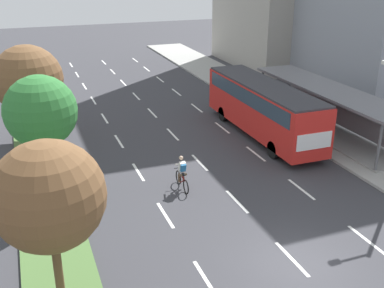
{
  "coord_description": "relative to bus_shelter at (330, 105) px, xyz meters",
  "views": [
    {
      "loc": [
        -8.68,
        -11.95,
        10.54
      ],
      "look_at": [
        -0.48,
        9.81,
        1.2
      ],
      "focal_mm": 43.38,
      "sensor_mm": 36.0,
      "label": 1
    }
  ],
  "objects": [
    {
      "name": "ground_plane",
      "position": [
        -9.53,
        -11.44,
        -1.87
      ],
      "size": [
        140.0,
        140.0,
        0.0
      ],
      "primitive_type": "plane",
      "color": "#38383D"
    },
    {
      "name": "median_strip",
      "position": [
        -17.83,
        8.56,
        -1.81
      ],
      "size": [
        2.6,
        52.0,
        0.12
      ],
      "primitive_type": "cube",
      "color": "#4C7038",
      "rests_on": "ground"
    },
    {
      "name": "sidewalk_right",
      "position": [
        -0.28,
        8.56,
        -1.79
      ],
      "size": [
        4.5,
        52.0,
        0.15
      ],
      "primitive_type": "cube",
      "color": "#9E9E99",
      "rests_on": "ground"
    },
    {
      "name": "lane_divider_left",
      "position": [
        -13.03,
        5.55,
        -1.86
      ],
      "size": [
        0.14,
        44.97,
        0.01
      ],
      "color": "white",
      "rests_on": "ground"
    },
    {
      "name": "lane_divider_center",
      "position": [
        -9.53,
        5.55,
        -1.86
      ],
      "size": [
        0.14,
        44.97,
        0.01
      ],
      "color": "white",
      "rests_on": "ground"
    },
    {
      "name": "lane_divider_right",
      "position": [
        -6.03,
        5.55,
        -1.86
      ],
      "size": [
        0.14,
        44.97,
        0.01
      ],
      "color": "white",
      "rests_on": "ground"
    },
    {
      "name": "bus_shelter",
      "position": [
        0.0,
        0.0,
        0.0
      ],
      "size": [
        2.9,
        13.25,
        2.86
      ],
      "color": "gray",
      "rests_on": "sidewalk_right"
    },
    {
      "name": "bus",
      "position": [
        -4.28,
        1.05,
        0.2
      ],
      "size": [
        2.54,
        11.29,
        3.37
      ],
      "color": "red",
      "rests_on": "ground"
    },
    {
      "name": "cyclist",
      "position": [
        -11.49,
        -4.18,
        -1.07
      ],
      "size": [
        0.46,
        1.82,
        1.71
      ],
      "color": "black",
      "rests_on": "ground"
    },
    {
      "name": "median_tree_nearest",
      "position": [
        -17.9,
        -10.57,
        2.14
      ],
      "size": [
        3.43,
        3.43,
        5.62
      ],
      "color": "brown",
      "rests_on": "median_strip"
    },
    {
      "name": "median_tree_second",
      "position": [
        -17.59,
        -2.73,
        2.37
      ],
      "size": [
        3.25,
        3.25,
        5.75
      ],
      "color": "brown",
      "rests_on": "median_strip"
    },
    {
      "name": "median_tree_third",
      "position": [
        -17.83,
        5.1,
        2.0
      ],
      "size": [
        4.12,
        4.12,
        5.81
      ],
      "color": "brown",
      "rests_on": "median_strip"
    }
  ]
}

